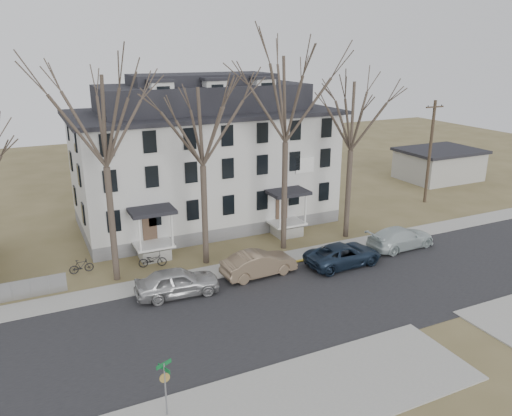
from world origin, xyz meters
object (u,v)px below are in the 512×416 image
tree_far_left (102,115)px  car_silver (177,283)px  boarding_house (205,158)px  bicycle_left (153,260)px  utility_pole_far (430,151)px  tree_center (286,93)px  car_white (401,238)px  bicycle_right (81,267)px  tree_mid_left (202,121)px  car_navy (343,255)px  car_tan (259,264)px  street_sign (165,381)px  tree_mid_right (353,112)px

tree_far_left → car_silver: size_ratio=2.78×
boarding_house → bicycle_left: 10.97m
car_silver → utility_pole_far: bearing=-69.4°
tree_center → car_white: (7.66, -3.72, -10.31)m
tree_far_left → bicycle_right: (-1.90, 1.84, -9.88)m
tree_mid_left → bicycle_right: (-7.90, 1.84, -9.14)m
utility_pole_far → car_navy: bearing=-150.7°
car_navy → car_white: bearing=-85.0°
boarding_house → utility_pole_far: bearing=-10.9°
car_tan → tree_center: bearing=-49.9°
car_tan → bicycle_right: size_ratio=3.17×
tree_mid_left → street_sign: size_ratio=5.09×
tree_mid_left → car_white: size_ratio=2.38×
tree_mid_right → car_white: (2.16, -3.72, -8.83)m
tree_mid_left → tree_center: (6.00, 0.00, 1.48)m
car_navy → car_white: size_ratio=1.00×
car_tan → street_sign: street_sign is taller
bicycle_right → utility_pole_far: bearing=-87.2°
tree_mid_left → car_white: tree_mid_left is taller
tree_center → tree_mid_right: 5.70m
tree_far_left → car_tan: bearing=-22.3°
tree_mid_left → car_tan: tree_mid_left is taller
bicycle_right → car_navy: bearing=-112.8°
car_white → bicycle_right: size_ratio=3.47×
car_tan → bicycle_right: (-10.25, 5.26, -0.34)m
tree_center → street_sign: 20.61m
tree_mid_left → street_sign: bearing=-116.0°
tree_mid_left → utility_pole_far: (23.50, 4.20, -4.70)m
tree_mid_left → bicycle_left: size_ratio=6.88×
tree_mid_left → car_silver: bearing=-129.8°
boarding_house → tree_far_left: tree_far_left is taller
car_white → street_sign: bearing=112.3°
bicycle_right → tree_far_left: bearing=-135.6°
car_navy → bicycle_right: bearing=66.6°
tree_center → utility_pole_far: 19.03m
tree_center → tree_far_left: bearing=180.0°
car_navy → bicycle_left: car_navy is taller
car_tan → tree_mid_left: bearing=31.5°
tree_center → car_tan: 11.43m
boarding_house → car_silver: boarding_house is taller
tree_center → car_silver: bearing=-157.6°
bicycle_left → bicycle_right: 4.53m
car_navy → street_sign: street_sign is taller
tree_far_left → utility_pole_far: (29.50, 4.20, -5.44)m
tree_center → car_silver: size_ratio=2.98×
car_white → bicycle_left: size_ratio=2.89×
tree_center → tree_mid_right: (5.50, 0.00, -1.48)m
tree_far_left → bicycle_left: 10.20m
bicycle_left → bicycle_right: bearing=89.1°
car_white → bicycle_right: (-21.57, 5.57, -0.31)m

